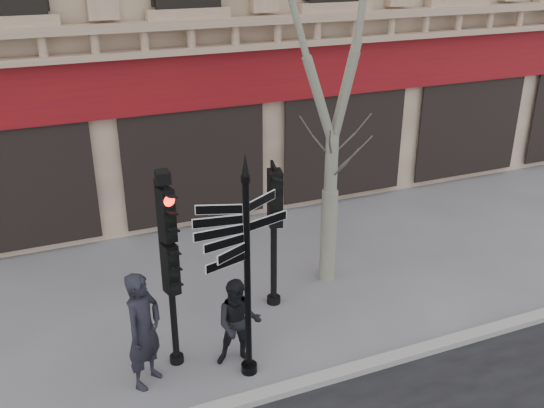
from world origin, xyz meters
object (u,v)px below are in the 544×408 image
(fingerpost, at_px, (247,233))
(pedestrian_b, at_px, (239,323))
(traffic_signal_main, at_px, (168,248))
(plane_tree, at_px, (338,11))
(traffic_signal_secondary, at_px, (274,213))
(pedestrian_a, at_px, (144,330))

(fingerpost, distance_m, pedestrian_b, 1.78)
(traffic_signal_main, distance_m, plane_tree, 5.02)
(traffic_signal_secondary, xyz_separation_m, plane_tree, (1.38, 0.44, 3.42))
(plane_tree, bearing_deg, traffic_signal_main, -157.58)
(plane_tree, bearing_deg, pedestrian_a, -156.57)
(traffic_signal_secondary, height_order, pedestrian_a, traffic_signal_secondary)
(plane_tree, relative_size, pedestrian_b, 4.90)
(traffic_signal_secondary, relative_size, plane_tree, 0.36)
(fingerpost, height_order, traffic_signal_secondary, fingerpost)
(pedestrian_a, relative_size, pedestrian_b, 1.26)
(traffic_signal_main, bearing_deg, traffic_signal_secondary, 11.61)
(plane_tree, height_order, pedestrian_b, plane_tree)
(fingerpost, relative_size, pedestrian_b, 2.43)
(traffic_signal_main, relative_size, plane_tree, 0.45)
(traffic_signal_main, distance_m, traffic_signal_secondary, 2.44)
(pedestrian_b, bearing_deg, traffic_signal_main, 174.92)
(fingerpost, relative_size, pedestrian_a, 1.92)
(pedestrian_a, bearing_deg, pedestrian_b, -46.09)
(traffic_signal_secondary, relative_size, pedestrian_b, 1.78)
(traffic_signal_main, height_order, traffic_signal_secondary, traffic_signal_main)
(fingerpost, bearing_deg, traffic_signal_secondary, 50.25)
(fingerpost, distance_m, traffic_signal_secondary, 2.18)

